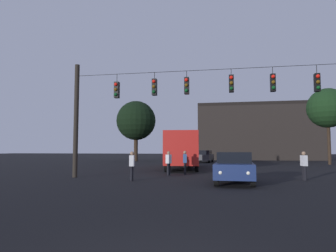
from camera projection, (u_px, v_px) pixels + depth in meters
ground_plane at (213, 167)px, 28.23m from camera, size 168.00×168.00×0.00m
overhead_signal_span at (207, 106)px, 16.88m from camera, size 15.74×0.44×6.79m
city_bus at (183, 147)px, 26.58m from camera, size 3.55×11.19×3.00m
car_near_right at (234, 167)px, 14.98m from camera, size 1.95×4.39×1.52m
car_far_left at (204, 156)px, 38.44m from camera, size 2.23×4.47×1.52m
pedestrian_crossing_left at (132, 164)px, 16.07m from camera, size 0.29×0.39×1.54m
pedestrian_crossing_center at (185, 161)px, 20.03m from camera, size 0.29×0.39×1.55m
pedestrian_crossing_right at (169, 162)px, 19.46m from camera, size 0.35×0.42×1.53m
pedestrian_near_bus at (304, 164)px, 16.27m from camera, size 0.33×0.41×1.54m
corner_building at (258, 132)px, 50.23m from camera, size 19.02×9.97×8.85m
tree_left_silhouette at (136, 121)px, 43.20m from camera, size 5.56×5.56×8.51m
tree_behind_building at (328, 108)px, 33.25m from camera, size 4.34×4.34×8.33m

